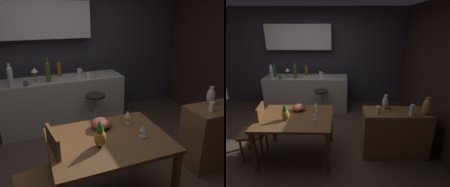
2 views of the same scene
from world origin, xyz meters
TOP-DOWN VIEW (x-y plane):
  - ground_plane at (0.00, 0.00)m, footprint 9.00×9.00m
  - wall_kitchen_back at (-0.06, 2.08)m, footprint 5.20×0.33m
  - wall_side_right at (2.55, 0.30)m, footprint 0.10×4.40m
  - dining_table at (0.07, -0.40)m, footprint 1.22×0.94m
  - kitchen_counter at (-0.09, 1.48)m, footprint 2.10×0.60m
  - sideboard_cabinet at (1.74, -0.34)m, footprint 1.10×0.44m
  - chair_near_window at (-0.60, -0.44)m, footprint 0.45×0.45m
  - bar_stool at (0.35, 0.96)m, footprint 0.34×0.34m
  - wine_glass_left at (0.41, -0.50)m, footprint 0.07×0.07m
  - wine_glass_right at (0.39, -0.17)m, footprint 0.08×0.08m
  - pineapple_centerpiece at (-0.06, -0.50)m, footprint 0.12×0.12m
  - fruit_bowl at (0.07, -0.16)m, footprint 0.23×0.23m
  - wine_bottle_clear at (-0.88, 1.26)m, footprint 0.08×0.08m
  - wine_bottle_green at (-0.89, 1.49)m, footprint 0.08×0.08m
  - wine_bottle_amber at (-0.10, 1.64)m, footprint 0.08×0.08m
  - wine_bottle_olive at (-0.32, 1.33)m, footprint 0.08×0.08m
  - cup_cream at (0.27, 1.66)m, footprint 0.12×0.09m
  - cup_slate at (-0.67, 1.24)m, footprint 0.11×0.07m
  - cup_white at (0.36, 1.32)m, footprint 0.11×0.08m
  - counter_lamp at (-0.52, 1.40)m, footprint 0.11×0.11m
  - pillar_candle_tall at (1.42, -0.39)m, footprint 0.06×0.06m
  - pillar_candle_short at (1.93, -0.47)m, footprint 0.07×0.07m
  - vase_brass at (2.18, -0.42)m, footprint 0.14×0.14m
  - vase_ceramic_ivory at (1.57, -0.21)m, footprint 0.11×0.11m

SIDE VIEW (x-z plane):
  - ground_plane at x=0.00m, z-range 0.00..0.00m
  - bar_stool at x=0.35m, z-range 0.02..0.74m
  - sideboard_cabinet at x=1.74m, z-range 0.00..0.82m
  - kitchen_counter at x=-0.09m, z-range 0.00..0.90m
  - chair_near_window at x=-0.60m, z-range 0.04..0.99m
  - dining_table at x=0.07m, z-range 0.28..1.02m
  - fruit_bowl at x=0.07m, z-range 0.74..0.85m
  - wine_glass_left at x=0.41m, z-range 0.77..0.91m
  - wine_glass_right at x=0.39m, z-range 0.78..0.94m
  - pineapple_centerpiece at x=-0.06m, z-range 0.72..0.99m
  - pillar_candle_tall at x=1.42m, z-range 0.81..0.95m
  - pillar_candle_short at x=1.93m, z-range 0.81..1.01m
  - vase_ceramic_ivory at x=1.57m, z-range 0.81..1.05m
  - cup_slate at x=-0.67m, z-range 0.90..0.98m
  - cup_white at x=0.36m, z-range 0.90..0.99m
  - cup_cream at x=0.27m, z-range 0.90..1.00m
  - vase_brass at x=2.18m, z-range 0.81..1.10m
  - wine_bottle_amber at x=-0.10m, z-range 0.89..1.18m
  - wine_bottle_green at x=-0.89m, z-range 0.89..1.24m
  - wine_bottle_clear at x=-0.88m, z-range 0.89..1.26m
  - counter_lamp at x=-0.52m, z-range 0.96..1.20m
  - wine_bottle_olive at x=-0.32m, z-range 0.88..1.29m
  - wall_side_right at x=2.55m, z-range 0.00..2.60m
  - wall_kitchen_back at x=-0.06m, z-range 0.11..2.71m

